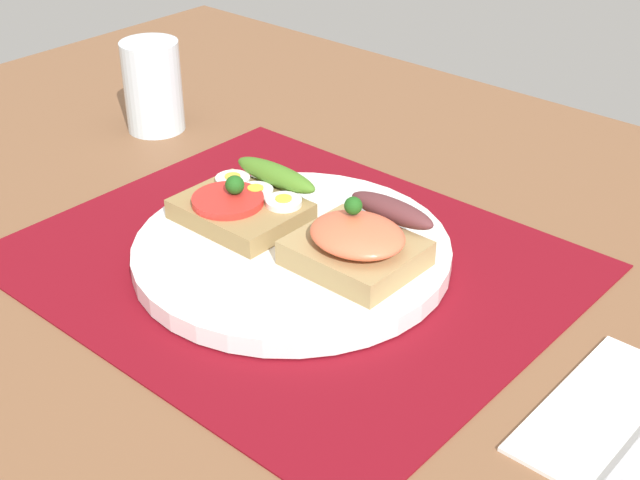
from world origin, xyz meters
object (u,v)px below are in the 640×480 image
(plate, at_px, (292,252))
(sandwich_salmon, at_px, (360,242))
(drinking_glass, at_px, (153,86))
(sandwich_egg_tomato, at_px, (246,202))

(plate, relative_size, sandwich_salmon, 2.68)
(plate, height_order, drinking_glass, drinking_glass)
(sandwich_salmon, bearing_deg, sandwich_egg_tomato, -176.87)
(plate, xyz_separation_m, sandwich_egg_tomato, (-0.06, 0.01, 0.02))
(sandwich_egg_tomato, relative_size, sandwich_salmon, 1.06)
(sandwich_egg_tomato, bearing_deg, plate, -6.84)
(plate, distance_m, sandwich_salmon, 0.07)
(sandwich_salmon, relative_size, drinking_glass, 1.00)
(sandwich_egg_tomato, height_order, drinking_glass, drinking_glass)
(sandwich_egg_tomato, distance_m, sandwich_salmon, 0.12)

